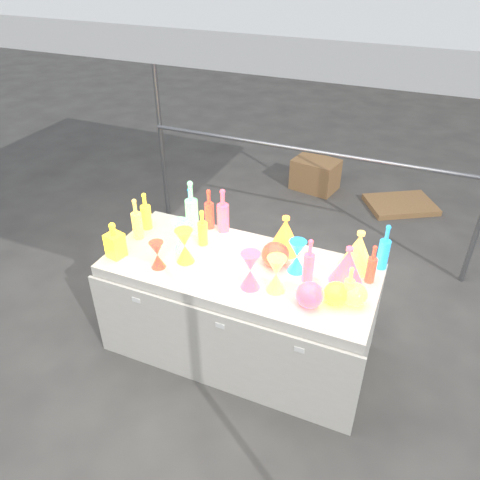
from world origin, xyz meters
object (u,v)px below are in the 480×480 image
at_px(decanter_0, 114,240).
at_px(hourglass_0, 157,255).
at_px(lampshade_0, 285,234).
at_px(display_table, 239,309).
at_px(cardboard_box_closed, 315,174).
at_px(globe_0, 336,295).
at_px(bottle_0, 146,211).

bearing_deg(decanter_0, hourglass_0, 13.27).
height_order(hourglass_0, lampshade_0, lampshade_0).
distance_m(display_table, cardboard_box_closed, 2.75).
relative_size(hourglass_0, globe_0, 1.26).
xyz_separation_m(hourglass_0, globe_0, (1.15, 0.11, -0.04)).
relative_size(display_table, decanter_0, 7.02).
bearing_deg(globe_0, lampshade_0, 138.55).
height_order(cardboard_box_closed, globe_0, globe_0).
height_order(decanter_0, hourglass_0, decanter_0).
height_order(decanter_0, globe_0, decanter_0).
bearing_deg(bottle_0, globe_0, -10.83).
relative_size(decanter_0, globe_0, 1.72).
xyz_separation_m(cardboard_box_closed, hourglass_0, (-0.30, -2.95, 0.66)).
bearing_deg(cardboard_box_closed, bottle_0, -92.39).
bearing_deg(globe_0, bottle_0, 169.17).
bearing_deg(lampshade_0, globe_0, -49.17).
bearing_deg(decanter_0, globe_0, 16.86).
height_order(hourglass_0, globe_0, hourglass_0).
relative_size(bottle_0, decanter_0, 1.10).
bearing_deg(lampshade_0, display_table, -134.02).
height_order(display_table, hourglass_0, hourglass_0).
bearing_deg(display_table, cardboard_box_closed, 93.97).
xyz_separation_m(cardboard_box_closed, decanter_0, (-0.62, -2.95, 0.70)).
xyz_separation_m(cardboard_box_closed, lampshade_0, (0.40, -2.45, 0.70)).
xyz_separation_m(decanter_0, lampshade_0, (1.02, 0.51, 0.00)).
bearing_deg(cardboard_box_closed, lampshade_0, -69.27).
relative_size(display_table, bottle_0, 6.38).
bearing_deg(bottle_0, cardboard_box_closed, 76.22).
xyz_separation_m(display_table, bottle_0, (-0.82, 0.17, 0.52)).
distance_m(display_table, decanter_0, 0.98).
height_order(globe_0, lampshade_0, lampshade_0).
distance_m(decanter_0, lampshade_0, 1.14).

